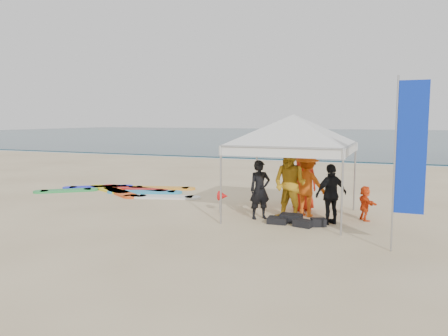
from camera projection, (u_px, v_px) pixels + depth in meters
ground at (182, 225)px, 11.19m from camera, size 120.00×120.00×0.00m
ocean at (364, 136)px, 66.49m from camera, size 160.00×84.00×0.08m
shoreline_foam at (313, 161)px, 27.96m from camera, size 160.00×1.20×0.01m
person_black_a at (260, 190)px, 11.79m from camera, size 0.69×0.66×1.60m
person_yellow at (290, 184)px, 11.59m from camera, size 1.13×0.98×1.96m
person_orange_a at (307, 184)px, 12.10m from camera, size 1.24×0.82×1.79m
person_black_b at (331, 194)px, 11.20m from camera, size 0.92×0.91×1.56m
person_orange_b at (303, 181)px, 12.84m from camera, size 1.03×0.93×1.78m
person_seated at (365, 203)px, 11.63m from camera, size 0.66×0.89×0.93m
canopy_tent at (294, 115)px, 11.82m from camera, size 4.28×4.28×3.23m
feather_flag at (410, 150)px, 8.64m from camera, size 0.60×0.04×3.56m
marker_pennant at (223, 196)px, 12.55m from camera, size 0.28×0.28×0.64m
gear_pile at (294, 220)px, 11.26m from camera, size 1.52×0.75×0.22m
surfboard_spread at (126, 190)px, 16.33m from camera, size 5.95×3.15×0.07m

